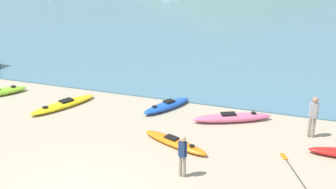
{
  "coord_description": "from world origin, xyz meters",
  "views": [
    {
      "loc": [
        6.0,
        -8.21,
        7.37
      ],
      "look_at": [
        0.24,
        8.71,
        0.5
      ],
      "focal_mm": 42.0,
      "sensor_mm": 36.0,
      "label": 1
    }
  ],
  "objects_px": {
    "person_near_waterline": "(313,114)",
    "loose_paddle": "(296,174)",
    "kayak_on_sand_3": "(63,104)",
    "kayak_on_sand_2": "(167,106)",
    "kayak_on_sand_4": "(175,142)",
    "person_near_foreground": "(183,154)",
    "kayak_on_sand_1": "(232,118)"
  },
  "relations": [
    {
      "from": "kayak_on_sand_1",
      "to": "loose_paddle",
      "type": "height_order",
      "value": "kayak_on_sand_1"
    },
    {
      "from": "person_near_waterline",
      "to": "kayak_on_sand_1",
      "type": "bearing_deg",
      "value": 171.95
    },
    {
      "from": "person_near_waterline",
      "to": "person_near_foreground",
      "type": "bearing_deg",
      "value": -132.56
    },
    {
      "from": "person_near_waterline",
      "to": "loose_paddle",
      "type": "bearing_deg",
      "value": -98.55
    },
    {
      "from": "person_near_foreground",
      "to": "loose_paddle",
      "type": "height_order",
      "value": "person_near_foreground"
    },
    {
      "from": "kayak_on_sand_2",
      "to": "kayak_on_sand_4",
      "type": "height_order",
      "value": "kayak_on_sand_2"
    },
    {
      "from": "kayak_on_sand_2",
      "to": "person_near_foreground",
      "type": "relative_size",
      "value": 1.8
    },
    {
      "from": "kayak_on_sand_2",
      "to": "person_near_waterline",
      "type": "bearing_deg",
      "value": -7.59
    },
    {
      "from": "kayak_on_sand_2",
      "to": "kayak_on_sand_3",
      "type": "xyz_separation_m",
      "value": [
        -4.8,
        -1.39,
        -0.03
      ]
    },
    {
      "from": "kayak_on_sand_3",
      "to": "kayak_on_sand_4",
      "type": "relative_size",
      "value": 1.14
    },
    {
      "from": "kayak_on_sand_3",
      "to": "person_near_waterline",
      "type": "height_order",
      "value": "person_near_waterline"
    },
    {
      "from": "person_near_foreground",
      "to": "person_near_waterline",
      "type": "xyz_separation_m",
      "value": [
        4.11,
        4.47,
        0.13
      ]
    },
    {
      "from": "kayak_on_sand_1",
      "to": "person_near_waterline",
      "type": "bearing_deg",
      "value": -8.05
    },
    {
      "from": "kayak_on_sand_3",
      "to": "kayak_on_sand_2",
      "type": "bearing_deg",
      "value": 16.1
    },
    {
      "from": "kayak_on_sand_1",
      "to": "person_near_waterline",
      "type": "height_order",
      "value": "person_near_waterline"
    },
    {
      "from": "person_near_waterline",
      "to": "loose_paddle",
      "type": "height_order",
      "value": "person_near_waterline"
    },
    {
      "from": "kayak_on_sand_4",
      "to": "loose_paddle",
      "type": "distance_m",
      "value": 4.6
    },
    {
      "from": "kayak_on_sand_3",
      "to": "person_near_foreground",
      "type": "distance_m",
      "value": 8.24
    },
    {
      "from": "kayak_on_sand_4",
      "to": "person_near_foreground",
      "type": "height_order",
      "value": "person_near_foreground"
    },
    {
      "from": "kayak_on_sand_3",
      "to": "loose_paddle",
      "type": "height_order",
      "value": "kayak_on_sand_3"
    },
    {
      "from": "kayak_on_sand_2",
      "to": "person_near_foreground",
      "type": "distance_m",
      "value": 5.89
    },
    {
      "from": "kayak_on_sand_1",
      "to": "kayak_on_sand_2",
      "type": "bearing_deg",
      "value": 172.89
    },
    {
      "from": "kayak_on_sand_1",
      "to": "person_near_foreground",
      "type": "height_order",
      "value": "person_near_foreground"
    },
    {
      "from": "kayak_on_sand_1",
      "to": "kayak_on_sand_2",
      "type": "distance_m",
      "value": 3.22
    },
    {
      "from": "person_near_waterline",
      "to": "loose_paddle",
      "type": "relative_size",
      "value": 0.66
    },
    {
      "from": "kayak_on_sand_3",
      "to": "loose_paddle",
      "type": "bearing_deg",
      "value": -13.35
    },
    {
      "from": "kayak_on_sand_4",
      "to": "person_near_foreground",
      "type": "xyz_separation_m",
      "value": [
        0.92,
        -2.01,
        0.74
      ]
    },
    {
      "from": "kayak_on_sand_3",
      "to": "person_near_foreground",
      "type": "height_order",
      "value": "person_near_foreground"
    },
    {
      "from": "kayak_on_sand_2",
      "to": "loose_paddle",
      "type": "bearing_deg",
      "value": -33.26
    },
    {
      "from": "person_near_foreground",
      "to": "loose_paddle",
      "type": "bearing_deg",
      "value": 20.78
    },
    {
      "from": "kayak_on_sand_4",
      "to": "kayak_on_sand_1",
      "type": "bearing_deg",
      "value": 59.61
    },
    {
      "from": "kayak_on_sand_2",
      "to": "person_near_waterline",
      "type": "xyz_separation_m",
      "value": [
        6.5,
        -0.87,
        0.83
      ]
    }
  ]
}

